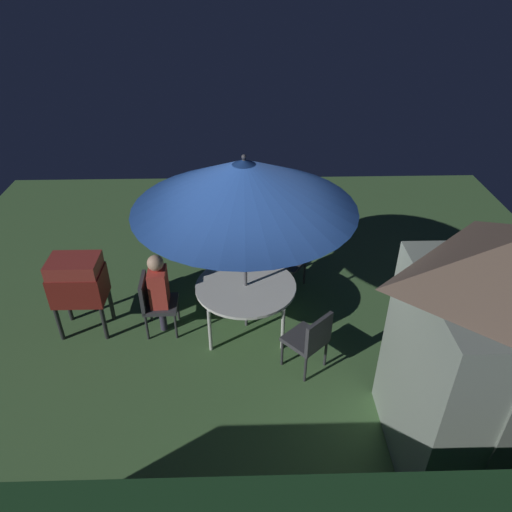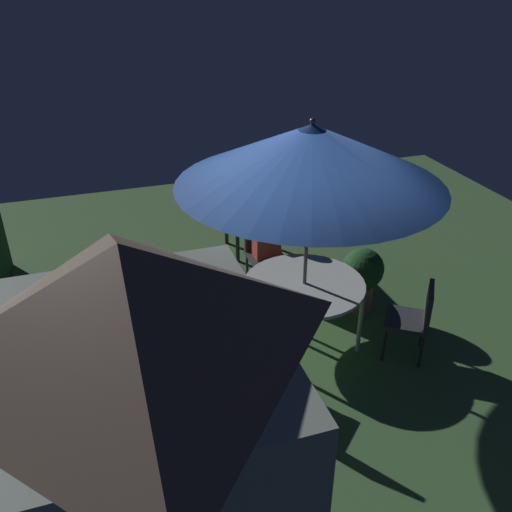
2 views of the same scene
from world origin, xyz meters
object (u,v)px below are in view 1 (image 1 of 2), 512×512
object	(u,v)px
chair_far_side	(310,338)
chair_toward_hedge	(291,256)
potted_plant_by_shed	(229,261)
person_in_red	(158,285)
patio_umbrella	(244,184)
bbq_grill	(78,281)
patio_table	(246,288)
chair_near_shed	(154,301)
garden_shed	(505,354)

from	to	relation	value
chair_far_side	chair_toward_hedge	size ratio (longest dim) A/B	1.00
potted_plant_by_shed	person_in_red	distance (m)	1.36
potted_plant_by_shed	person_in_red	size ratio (longest dim) A/B	0.69
person_in_red	patio_umbrella	bearing A→B (deg)	-177.55
bbq_grill	chair_far_side	size ratio (longest dim) A/B	1.33
patio_table	bbq_grill	distance (m)	2.29
patio_table	chair_near_shed	xyz separation A→B (m)	(1.28, 0.05, -0.16)
patio_umbrella	potted_plant_by_shed	size ratio (longest dim) A/B	3.23
chair_near_shed	patio_table	bearing A→B (deg)	-177.55
chair_near_shed	chair_toward_hedge	distance (m)	2.28
patio_umbrella	chair_near_shed	world-z (taller)	patio_umbrella
patio_umbrella	chair_near_shed	distance (m)	2.15
patio_table	potted_plant_by_shed	xyz separation A→B (m)	(0.25, -0.90, -0.15)
garden_shed	chair_near_shed	world-z (taller)	garden_shed
bbq_grill	garden_shed	bearing A→B (deg)	156.23
patio_umbrella	chair_toward_hedge	xyz separation A→B (m)	(-0.73, -1.03, -1.72)
person_in_red	chair_toward_hedge	bearing A→B (deg)	-150.69
garden_shed	patio_umbrella	size ratio (longest dim) A/B	0.99
potted_plant_by_shed	bbq_grill	bearing A→B (deg)	24.12
chair_toward_hedge	person_in_red	bearing A→B (deg)	29.31
garden_shed	chair_toward_hedge	bearing A→B (deg)	-61.11
chair_toward_hedge	patio_umbrella	bearing A→B (deg)	54.69
potted_plant_by_shed	garden_shed	bearing A→B (deg)	132.04
garden_shed	patio_umbrella	distance (m)	3.33
patio_umbrella	bbq_grill	xyz separation A→B (m)	(2.28, 0.01, -1.40)
patio_table	chair_toward_hedge	xyz separation A→B (m)	(-0.73, -1.03, -0.16)
patio_table	chair_far_side	distance (m)	1.20
garden_shed	patio_table	size ratio (longest dim) A/B	1.99
chair_far_side	chair_toward_hedge	xyz separation A→B (m)	(0.08, -1.90, 0.00)
chair_toward_hedge	garden_shed	bearing A→B (deg)	118.89
bbq_grill	chair_near_shed	distance (m)	1.06
potted_plant_by_shed	chair_far_side	bearing A→B (deg)	120.71
potted_plant_by_shed	person_in_red	world-z (taller)	person_in_red
patio_table	potted_plant_by_shed	distance (m)	0.94
garden_shed	chair_near_shed	xyz separation A→B (m)	(3.73, -2.04, -0.90)
potted_plant_by_shed	patio_table	bearing A→B (deg)	105.51
chair_far_side	potted_plant_by_shed	world-z (taller)	chair_far_side
chair_near_shed	person_in_red	world-z (taller)	person_in_red
potted_plant_by_shed	chair_near_shed	bearing A→B (deg)	42.78
patio_umbrella	chair_toward_hedge	world-z (taller)	patio_umbrella
bbq_grill	chair_toward_hedge	distance (m)	3.20
chair_far_side	chair_toward_hedge	distance (m)	1.90
chair_far_side	person_in_red	world-z (taller)	person_in_red
garden_shed	bbq_grill	xyz separation A→B (m)	(4.74, -2.09, -0.57)
patio_table	bbq_grill	bearing A→B (deg)	0.33
patio_umbrella	chair_far_side	size ratio (longest dim) A/B	3.14
chair_near_shed	person_in_red	size ratio (longest dim) A/B	0.71
garden_shed	chair_toward_hedge	distance (m)	3.68
patio_table	potted_plant_by_shed	size ratio (longest dim) A/B	1.60
patio_table	patio_umbrella	bearing A→B (deg)	-63.43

